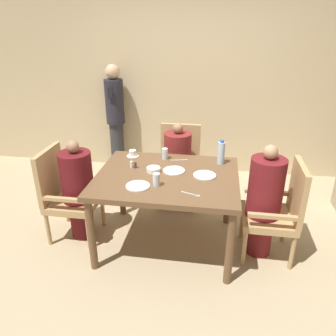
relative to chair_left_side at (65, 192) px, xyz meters
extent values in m
plane|color=tan|center=(1.06, 0.00, -0.50)|extent=(16.00, 16.00, 0.00)
cube|color=#C6B289|center=(1.06, 1.95, 0.90)|extent=(8.00, 0.06, 2.80)
cube|color=brown|center=(1.06, 0.00, 0.25)|extent=(1.34, 1.08, 0.05)
cylinder|color=brown|center=(0.45, -0.48, -0.14)|extent=(0.07, 0.07, 0.73)
cylinder|color=brown|center=(1.67, -0.48, -0.14)|extent=(0.07, 0.07, 0.73)
cylinder|color=brown|center=(0.45, 0.48, -0.14)|extent=(0.07, 0.07, 0.73)
cylinder|color=brown|center=(1.67, 0.48, -0.14)|extent=(0.07, 0.07, 0.73)
cube|color=tan|center=(0.09, 0.00, -0.11)|extent=(0.49, 0.49, 0.07)
cube|color=tan|center=(-0.14, 0.00, 0.19)|extent=(0.05, 0.49, 0.53)
cube|color=tan|center=(0.09, 0.22, 0.05)|extent=(0.44, 0.04, 0.04)
cube|color=tan|center=(0.09, -0.22, 0.05)|extent=(0.44, 0.04, 0.04)
cylinder|color=tan|center=(0.30, 0.21, -0.32)|extent=(0.04, 0.04, 0.36)
cylinder|color=tan|center=(0.30, -0.21, -0.32)|extent=(0.04, 0.04, 0.36)
cylinder|color=tan|center=(-0.13, 0.21, -0.32)|extent=(0.04, 0.04, 0.36)
cylinder|color=tan|center=(-0.13, -0.21, -0.32)|extent=(0.04, 0.04, 0.36)
cylinder|color=#5B1419|center=(0.15, 0.00, -0.29)|extent=(0.24, 0.24, 0.43)
cylinder|color=#5B1419|center=(0.15, 0.00, 0.19)|extent=(0.32, 0.32, 0.51)
sphere|color=#997051|center=(0.15, 0.00, 0.50)|extent=(0.12, 0.12, 0.12)
cube|color=tan|center=(1.06, 0.84, -0.11)|extent=(0.49, 0.49, 0.07)
cube|color=tan|center=(1.06, 1.07, 0.19)|extent=(0.49, 0.05, 0.53)
cube|color=tan|center=(1.29, 0.84, 0.05)|extent=(0.04, 0.44, 0.04)
cube|color=tan|center=(0.84, 0.84, 0.05)|extent=(0.04, 0.44, 0.04)
cylinder|color=tan|center=(1.28, 0.63, -0.32)|extent=(0.04, 0.04, 0.36)
cylinder|color=tan|center=(0.85, 0.63, -0.32)|extent=(0.04, 0.04, 0.36)
cylinder|color=tan|center=(1.28, 1.06, -0.32)|extent=(0.04, 0.04, 0.36)
cylinder|color=tan|center=(0.85, 1.06, -0.32)|extent=(0.04, 0.04, 0.36)
cylinder|color=maroon|center=(1.06, 0.78, -0.29)|extent=(0.24, 0.24, 0.43)
cylinder|color=maroon|center=(1.06, 0.78, 0.18)|extent=(0.32, 0.32, 0.50)
sphere|color=#997051|center=(1.06, 0.78, 0.49)|extent=(0.12, 0.12, 0.12)
cube|color=tan|center=(2.03, 0.00, -0.11)|extent=(0.49, 0.49, 0.07)
cube|color=tan|center=(2.26, 0.00, 0.19)|extent=(0.05, 0.49, 0.53)
cube|color=tan|center=(2.03, -0.22, 0.05)|extent=(0.44, 0.04, 0.04)
cube|color=tan|center=(2.03, 0.22, 0.05)|extent=(0.44, 0.04, 0.04)
cylinder|color=tan|center=(1.82, -0.21, -0.32)|extent=(0.04, 0.04, 0.36)
cylinder|color=tan|center=(1.82, 0.21, -0.32)|extent=(0.04, 0.04, 0.36)
cylinder|color=tan|center=(2.25, -0.21, -0.32)|extent=(0.04, 0.04, 0.36)
cylinder|color=tan|center=(2.25, 0.21, -0.32)|extent=(0.04, 0.04, 0.36)
cylinder|color=maroon|center=(1.97, 0.00, -0.29)|extent=(0.24, 0.24, 0.43)
cylinder|color=maroon|center=(1.97, 0.00, 0.21)|extent=(0.32, 0.32, 0.57)
sphere|color=tan|center=(1.97, 0.00, 0.56)|extent=(0.13, 0.13, 0.13)
cylinder|color=#2D2D33|center=(0.02, 1.73, -0.14)|extent=(0.20, 0.20, 0.74)
cylinder|color=#23232D|center=(0.02, 1.73, 0.55)|extent=(0.27, 0.27, 0.63)
sphere|color=tan|center=(0.02, 1.73, 0.96)|extent=(0.20, 0.20, 0.20)
cube|color=black|center=(0.02, 1.57, 0.70)|extent=(0.07, 0.01, 0.14)
cylinder|color=white|center=(0.84, -0.27, 0.28)|extent=(0.21, 0.21, 0.01)
cylinder|color=white|center=(1.11, 0.10, 0.28)|extent=(0.21, 0.21, 0.01)
cylinder|color=white|center=(1.41, 0.04, 0.28)|extent=(0.21, 0.21, 0.01)
cylinder|color=white|center=(0.62, 0.41, 0.27)|extent=(0.13, 0.13, 0.01)
cylinder|color=white|center=(0.62, 0.41, 0.31)|extent=(0.08, 0.08, 0.06)
cylinder|color=white|center=(0.92, 0.06, 0.29)|extent=(0.13, 0.13, 0.05)
cylinder|color=silver|center=(1.56, 0.36, 0.38)|extent=(0.07, 0.07, 0.23)
cylinder|color=#3359B2|center=(1.56, 0.36, 0.51)|extent=(0.04, 0.04, 0.03)
cylinder|color=silver|center=(0.97, 0.39, 0.33)|extent=(0.06, 0.06, 0.12)
cylinder|color=silver|center=(1.00, -0.23, 0.33)|extent=(0.06, 0.06, 0.12)
cylinder|color=white|center=(0.68, 0.12, 0.30)|extent=(0.03, 0.03, 0.07)
cylinder|color=#4C3D2D|center=(0.72, 0.12, 0.30)|extent=(0.03, 0.03, 0.06)
cube|color=silver|center=(1.30, -0.33, 0.27)|extent=(0.15, 0.06, 0.00)
cube|color=silver|center=(1.38, -0.36, 0.27)|extent=(0.04, 0.03, 0.00)
cube|color=silver|center=(1.11, 0.37, 0.27)|extent=(0.15, 0.05, 0.00)
cube|color=silver|center=(1.18, 0.39, 0.27)|extent=(0.06, 0.03, 0.00)
camera|label=1|loc=(1.50, -2.76, 1.61)|focal=35.00mm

